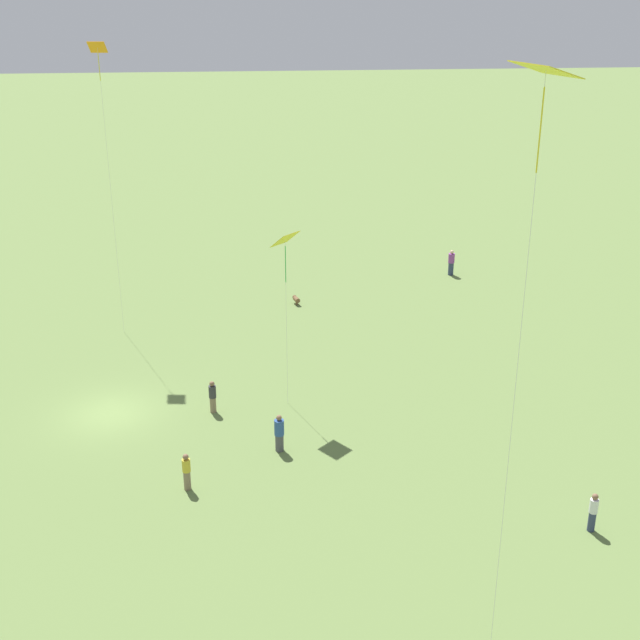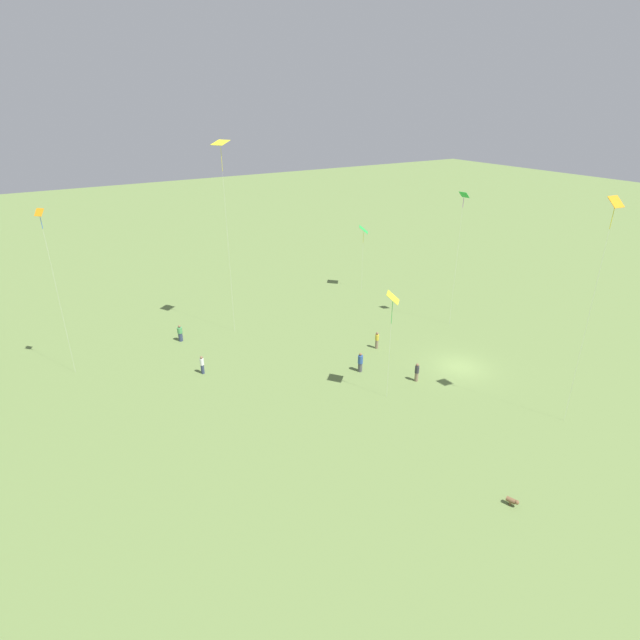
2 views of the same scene
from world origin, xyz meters
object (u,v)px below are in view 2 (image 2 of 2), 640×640
Objects in this scene: person_2 at (202,365)px; dog_0 at (512,501)px; kite_3 at (364,231)px; kite_5 at (221,150)px; kite_2 at (42,226)px; kite_1 at (393,301)px; person_0 at (180,333)px; kite_0 at (613,216)px; person_4 at (377,340)px; person_5 at (360,362)px; kite_4 at (463,202)px; person_1 at (417,372)px.

dog_0 is at bearing -43.76° from person_2.
kite_3 is 20.81m from kite_5.
kite_5 reaches higher than kite_2.
person_2 is at bearing 135.31° from kite_1.
person_0 reaches higher than person_2.
person_2 is 31.53m from kite_0.
person_2 is 18.48m from kite_5.
kite_2 is at bearing -176.32° from person_4.
person_5 is 2.40× the size of dog_0.
dog_0 is at bearing -119.89° from kite_3.
kite_2 is 1.03× the size of kite_4.
kite_1 is at bearing -169.86° from person_1.
kite_1 is 24.23m from kite_3.
kite_3 is at bearing 98.32° from kite_2.
kite_5 is at bearing -177.46° from kite_3.
kite_5 reaches higher than kite_1.
person_5 is at bearing 129.63° from person_1.
kite_2 is 19.03× the size of dog_0.
person_1 is (-17.41, -14.21, 0.02)m from person_0.
person_5 is 8.38m from kite_1.
person_4 is 0.12× the size of kite_4.
person_1 is 22.93m from kite_3.
person_1 is at bearing 57.13° from kite_2.
dog_0 is at bearing -109.64° from kite_0.
person_4 is 4.68m from person_5.
kite_1 is 0.48× the size of kite_5.
kite_1 is at bearing 177.23° from person_5.
person_0 is 0.19× the size of kite_1.
person_4 is at bearing 69.71° from kite_2.
person_4 is 17.19m from kite_3.
person_4 reaches higher than person_2.
kite_1 is at bearing 156.60° from person_0.
kite_3 is (16.41, -12.01, 6.32)m from person_5.
dog_0 is at bearing -79.99° from person_4.
person_4 is 0.12× the size of kite_2.
kite_1 is 0.65× the size of kite_4.
person_2 reaches higher than dog_0.
kite_4 is at bearing -146.20° from dog_0.
kite_2 is (9.75, 24.50, 11.67)m from person_4.
person_2 is 25.63m from dog_0.
person_0 is 15.10m from kite_2.
kite_5 is (26.62, 14.33, 2.44)m from kite_0.
kite_0 reaches higher than kite_1.
person_2 is at bearing 145.07° from person_1.
kite_2 is at bearing 140.46° from kite_1.
kite_1 is at bearing -174.84° from kite_0.
kite_3 is at bearing 134.00° from kite_0.
kite_4 is (-3.44, -25.13, 11.60)m from person_2.
kite_3 is at bearing -137.43° from person_0.
kite_3 is at bearing 84.55° from person_4.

